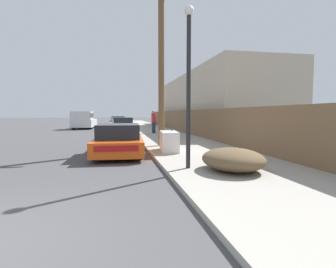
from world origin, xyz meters
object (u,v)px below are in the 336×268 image
Objects in this scene: car_parked_far at (118,122)px; brush_pile at (233,159)px; utility_pole at (161,61)px; car_parked_mid at (122,125)px; discarded_fridge at (169,141)px; pedestrian at (154,121)px; parked_sports_car_red at (119,140)px; street_lamp at (189,75)px; pickup_truck at (84,120)px.

brush_pile is (2.86, -26.22, -0.19)m from car_parked_far.
utility_pole reaches higher than car_parked_far.
brush_pile is (2.56, -16.69, -0.20)m from car_parked_mid.
discarded_fridge is 9.76m from pedestrian.
parked_sports_car_red is at bearing -106.24° from pedestrian.
utility_pole reaches higher than parked_sports_car_red.
car_parked_mid is 3.95m from pedestrian.
utility_pole is at bearing -95.32° from pedestrian.
street_lamp reaches higher than brush_pile.
street_lamp reaches higher than car_parked_far.
pedestrian reaches higher than parked_sports_car_red.
street_lamp is (1.47, -16.17, 2.05)m from car_parked_mid.
car_parked_mid is (-1.60, 12.86, 0.10)m from discarded_fridge.
utility_pole reaches higher than pickup_truck.
parked_sports_car_red is 12.46m from car_parked_mid.
car_parked_far is at bearing 101.85° from pedestrian.
brush_pile is (2.91, -4.24, -0.14)m from parked_sports_car_red.
pedestrian is at bearing 90.85° from brush_pile.
car_parked_mid is 2.61× the size of pedestrian.
pickup_truck is at bearing 111.73° from discarded_fridge.
pedestrian is (-0.20, 13.55, 0.61)m from brush_pile.
discarded_fridge is 0.40× the size of car_parked_far.
pickup_truck is at bearing 117.29° from car_parked_mid.
street_lamp is 2.47× the size of pedestrian.
street_lamp is at bearing -60.94° from parked_sports_car_red.
pedestrian is at bearing 91.24° from discarded_fridge.
pedestrian reaches higher than car_parked_far.
car_parked_far is at bearing 95.40° from utility_pole.
utility_pole is (0.03, 1.93, 3.54)m from discarded_fridge.
pedestrian is (2.71, 9.31, 0.47)m from parked_sports_car_red.
discarded_fridge is 12.96m from car_parked_mid.
parked_sports_car_red is at bearing -142.41° from utility_pole.
pickup_truck is 18.27m from utility_pole.
car_parked_far is (-1.90, 22.38, 0.10)m from discarded_fridge.
street_lamp is (-0.13, -3.31, 2.15)m from discarded_fridge.
pedestrian reaches higher than discarded_fridge.
car_parked_mid is 2.44× the size of brush_pile.
pickup_truck is (-5.48, 19.07, 0.41)m from discarded_fridge.
brush_pile is at bearing -87.13° from car_parked_far.
utility_pole is at bearing 40.43° from parked_sports_car_red.
street_lamp is at bearing 105.62° from pickup_truck.
pickup_truck is 23.08m from street_lamp.
discarded_fridge is at bearing 108.20° from pickup_truck.
pedestrian is (2.36, -3.14, 0.41)m from car_parked_mid.
discarded_fridge is 0.94× the size of pedestrian.
car_parked_far reaches higher than car_parked_mid.
pickup_truck is (-3.88, 6.21, 0.31)m from car_parked_mid.
car_parked_far is at bearing 96.23° from brush_pile.
utility_pole reaches higher than brush_pile.
utility_pole is at bearing -86.23° from car_parked_mid.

